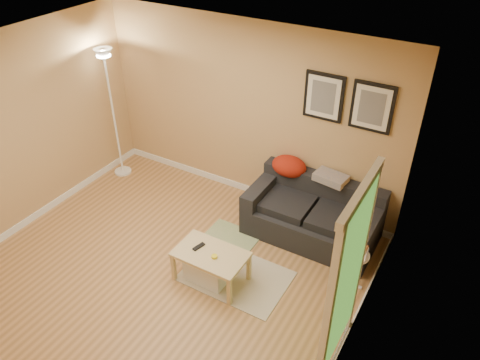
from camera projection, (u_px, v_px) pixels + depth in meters
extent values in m
plane|color=tan|center=(167.00, 272.00, 5.69)|extent=(4.50, 4.50, 0.00)
plane|color=white|center=(141.00, 68.00, 4.23)|extent=(4.50, 4.50, 0.00)
plane|color=tan|center=(247.00, 114.00, 6.39)|extent=(4.50, 0.00, 4.50)
plane|color=tan|center=(17.00, 134.00, 5.90)|extent=(0.00, 4.00, 4.00)
plane|color=tan|center=(360.00, 258.00, 4.02)|extent=(0.00, 4.00, 4.00)
cube|color=white|center=(246.00, 188.00, 7.09)|extent=(4.50, 0.02, 0.10)
cube|color=white|center=(41.00, 212.00, 6.59)|extent=(0.02, 4.00, 0.10)
cube|color=white|center=(341.00, 348.00, 4.72)|extent=(0.02, 4.00, 0.10)
cube|color=#C3B59A|center=(236.00, 276.00, 5.62)|extent=(1.25, 0.85, 0.01)
cube|color=#668C4C|center=(231.00, 237.00, 6.21)|extent=(0.70, 0.50, 0.01)
cube|color=black|center=(199.00, 247.00, 5.43)|extent=(0.09, 0.17, 0.02)
cylinder|color=yellow|center=(214.00, 257.00, 5.28)|extent=(0.07, 0.07, 0.03)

